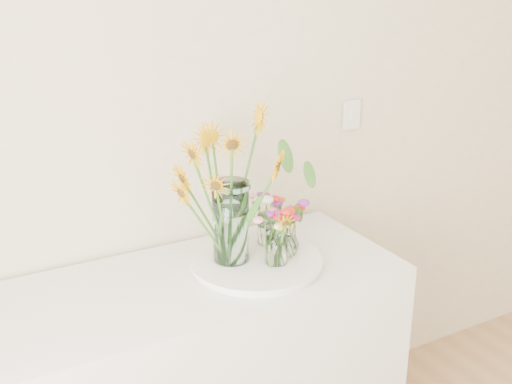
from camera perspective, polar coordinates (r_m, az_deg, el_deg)
tray at (r=2.24m, az=0.02°, el=-6.39°), size 0.44×0.44×0.02m
mason_jar at (r=2.17m, az=-2.26°, el=-2.69°), size 0.13×0.13×0.29m
sunflower_bouquet at (r=2.13m, az=-2.31°, el=0.60°), size 0.74×0.74×0.55m
small_vase_a at (r=2.18m, az=1.84°, el=-4.88°), size 0.08×0.08×0.13m
wildflower_posy_a at (r=2.16m, az=1.85°, el=-3.80°), size 0.19×0.19×0.22m
small_vase_b at (r=2.26m, az=2.77°, el=-4.08°), size 0.10×0.10×0.13m
wildflower_posy_b at (r=2.24m, az=2.79°, el=-3.03°), size 0.19×0.19×0.22m
small_vase_c at (r=2.33m, az=0.96°, el=-3.35°), size 0.09×0.09×0.12m
wildflower_posy_c at (r=2.31m, az=0.96°, el=-2.33°), size 0.18×0.18×0.21m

